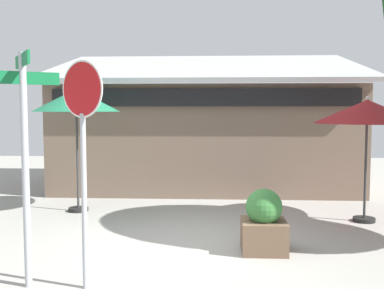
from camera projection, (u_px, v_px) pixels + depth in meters
ground_plane at (184, 247)px, 7.63m from camera, size 28.00×28.00×0.10m
cafe_building at (206, 133)px, 13.35m from camera, size 8.74×4.80×4.11m
street_sign_post at (25, 144)px, 5.66m from camera, size 0.77×0.82×2.99m
stop_sign at (83, 133)px, 5.59m from camera, size 0.62×0.38×2.89m
patio_umbrella_forest_green_left at (76, 101)px, 9.90m from camera, size 1.90×1.90×2.80m
patio_umbrella_crimson_center at (367, 112)px, 8.98m from camera, size 2.11×2.11×2.54m
sidewalk_planter at (264, 223)px, 7.19m from camera, size 0.71×0.71×1.02m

